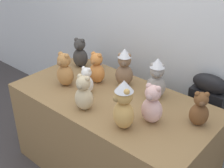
# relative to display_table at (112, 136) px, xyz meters

# --- Properties ---
(wall_back) EXTENTS (7.00, 0.08, 2.60)m
(wall_back) POSITION_rel_display_table_xyz_m (0.00, 0.66, 0.92)
(wall_back) COLOR silver
(wall_back) RESTS_ON ground_plane
(display_table) EXTENTS (1.61, 0.82, 0.75)m
(display_table) POSITION_rel_display_table_xyz_m (0.00, 0.00, 0.00)
(display_table) COLOR olive
(display_table) RESTS_ON ground_plane
(instrument_case) EXTENTS (0.28, 0.13, 0.92)m
(instrument_case) POSITION_rel_display_table_xyz_m (0.54, 0.54, 0.09)
(instrument_case) COLOR black
(instrument_case) RESTS_ON ground_plane
(teddy_bear_snow) EXTENTS (0.13, 0.11, 0.22)m
(teddy_bear_snow) POSITION_rel_display_table_xyz_m (-0.21, -0.06, 0.48)
(teddy_bear_snow) COLOR white
(teddy_bear_snow) RESTS_ON display_table
(teddy_bear_chestnut) EXTENTS (0.17, 0.16, 0.25)m
(teddy_bear_chestnut) POSITION_rel_display_table_xyz_m (0.66, 0.12, 0.49)
(teddy_bear_chestnut) COLOR brown
(teddy_bear_chestnut) RESTS_ON display_table
(teddy_bear_sand) EXTENTS (0.16, 0.14, 0.27)m
(teddy_bear_sand) POSITION_rel_display_table_xyz_m (-0.05, -0.25, 0.50)
(teddy_bear_sand) COLOR #CCB78E
(teddy_bear_sand) RESTS_ON display_table
(teddy_bear_ginger) EXTENTS (0.15, 0.13, 0.27)m
(teddy_bear_ginger) POSITION_rel_display_table_xyz_m (-0.26, 0.11, 0.50)
(teddy_bear_ginger) COLOR #D17F3D
(teddy_bear_ginger) RESTS_ON display_table
(teddy_bear_blush) EXTENTS (0.16, 0.14, 0.29)m
(teddy_bear_blush) POSITION_rel_display_table_xyz_m (0.41, -0.06, 0.51)
(teddy_bear_blush) COLOR beige
(teddy_bear_blush) RESTS_ON display_table
(teddy_bear_charcoal) EXTENTS (0.17, 0.15, 0.28)m
(teddy_bear_charcoal) POSITION_rel_display_table_xyz_m (-0.60, 0.24, 0.51)
(teddy_bear_charcoal) COLOR #383533
(teddy_bear_charcoal) RESTS_ON display_table
(teddy_bear_mocha) EXTENTS (0.19, 0.18, 0.32)m
(teddy_bear_mocha) POSITION_rel_display_table_xyz_m (-0.06, 0.22, 0.53)
(teddy_bear_mocha) COLOR #7F6047
(teddy_bear_mocha) RESTS_ON display_table
(teddy_bear_ash) EXTENTS (0.19, 0.19, 0.33)m
(teddy_bear_ash) POSITION_rel_display_table_xyz_m (0.25, 0.23, 0.54)
(teddy_bear_ash) COLOR gray
(teddy_bear_ash) RESTS_ON display_table
(teddy_bear_caramel) EXTENTS (0.16, 0.14, 0.29)m
(teddy_bear_caramel) POSITION_rel_display_table_xyz_m (-0.43, -0.10, 0.51)
(teddy_bear_caramel) COLOR #B27A42
(teddy_bear_caramel) RESTS_ON display_table
(teddy_bear_honey) EXTENTS (0.20, 0.19, 0.35)m
(teddy_bear_honey) POSITION_rel_display_table_xyz_m (0.30, -0.23, 0.55)
(teddy_bear_honey) COLOR tan
(teddy_bear_honey) RESTS_ON display_table
(party_cup_blue) EXTENTS (0.08, 0.08, 0.11)m
(party_cup_blue) POSITION_rel_display_table_xyz_m (-0.45, 0.30, 0.43)
(party_cup_blue) COLOR blue
(party_cup_blue) RESTS_ON display_table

